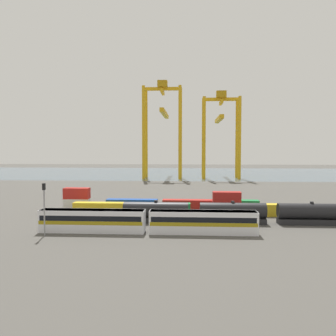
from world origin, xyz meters
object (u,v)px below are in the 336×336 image
object	(u,v)px
signal_mast	(44,202)
gantry_crane_central	(221,126)
freight_tank_row	(272,213)
gantry_crane_west	(163,120)
shipping_container_1	(163,209)
passenger_train	(147,220)

from	to	relation	value
signal_mast	gantry_crane_central	bearing A→B (deg)	71.87
signal_mast	freight_tank_row	bearing A→B (deg)	16.24
freight_tank_row	gantry_crane_west	xyz separation A→B (m)	(-29.48, 109.71, 26.95)
freight_tank_row	gantry_crane_west	distance (m)	116.75
shipping_container_1	gantry_crane_west	distance (m)	105.44
passenger_train	shipping_container_1	bearing A→B (deg)	85.05
freight_tank_row	gantry_crane_west	world-z (taller)	gantry_crane_west
gantry_crane_central	gantry_crane_west	bearing A→B (deg)	178.66
shipping_container_1	passenger_train	bearing A→B (deg)	-94.95
freight_tank_row	gantry_crane_central	xyz separation A→B (m)	(-0.66, 109.03, 23.87)
freight_tank_row	gantry_crane_west	size ratio (longest dim) A/B	1.20
shipping_container_1	gantry_crane_west	world-z (taller)	gantry_crane_west
passenger_train	gantry_crane_central	world-z (taller)	gantry_crane_central
freight_tank_row	gantry_crane_central	distance (m)	111.62
freight_tank_row	shipping_container_1	xyz separation A→B (m)	(-21.80, 8.27, -0.80)
passenger_train	gantry_crane_west	xyz separation A→B (m)	(-6.22, 118.29, 26.90)
passenger_train	gantry_crane_central	distance (m)	122.11
signal_mast	gantry_crane_central	xyz separation A→B (m)	(39.53, 120.74, 20.35)
signal_mast	shipping_container_1	bearing A→B (deg)	47.37
passenger_train	signal_mast	distance (m)	17.57
shipping_container_1	gantry_crane_west	bearing A→B (deg)	94.33
passenger_train	gantry_crane_central	xyz separation A→B (m)	(22.60, 117.61, 23.82)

